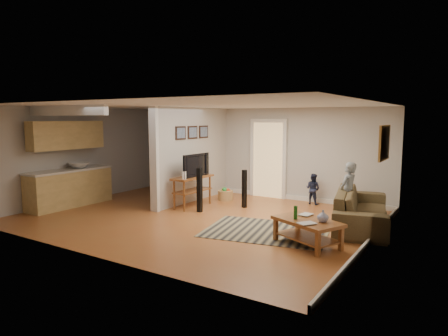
% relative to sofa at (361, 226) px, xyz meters
% --- Properties ---
extents(ground, '(7.50, 7.50, 0.00)m').
position_rel_sofa_xyz_m(ground, '(-3.30, -1.18, 0.00)').
color(ground, '#9B4F27').
rests_on(ground, ground).
extents(room_shell, '(7.54, 6.02, 2.52)m').
position_rel_sofa_xyz_m(room_shell, '(-4.37, -0.75, 1.46)').
color(room_shell, beige).
rests_on(room_shell, ground).
extents(area_rug, '(2.67, 2.17, 0.01)m').
position_rel_sofa_xyz_m(area_rug, '(-1.50, -1.38, 0.01)').
color(area_rug, black).
rests_on(area_rug, ground).
extents(sofa, '(1.51, 2.70, 0.74)m').
position_rel_sofa_xyz_m(sofa, '(0.00, 0.00, 0.00)').
color(sofa, '#3F341F').
rests_on(sofa, ground).
extents(coffee_table, '(1.36, 1.12, 0.70)m').
position_rel_sofa_xyz_m(coffee_table, '(-0.48, -1.79, 0.36)').
color(coffee_table, brown).
rests_on(coffee_table, ground).
extents(tv_console, '(0.48, 1.24, 1.06)m').
position_rel_sofa_xyz_m(tv_console, '(-4.04, -0.39, 0.70)').
color(tv_console, brown).
rests_on(tv_console, ground).
extents(speaker_left, '(0.11, 0.11, 1.05)m').
position_rel_sofa_xyz_m(speaker_left, '(-3.57, -0.75, 0.53)').
color(speaker_left, black).
rests_on(speaker_left, ground).
extents(speaker_right, '(0.13, 0.13, 0.95)m').
position_rel_sofa_xyz_m(speaker_right, '(-2.90, 0.22, 0.47)').
color(speaker_right, black).
rests_on(speaker_right, ground).
extents(toy_basket, '(0.41, 0.41, 0.36)m').
position_rel_sofa_xyz_m(toy_basket, '(-3.78, 0.74, 0.15)').
color(toy_basket, '#A98049').
rests_on(toy_basket, ground).
extents(child, '(0.42, 0.54, 1.32)m').
position_rel_sofa_xyz_m(child, '(-0.30, 0.03, 0.00)').
color(child, gray).
rests_on(child, ground).
extents(toddler, '(0.44, 0.37, 0.80)m').
position_rel_sofa_xyz_m(toddler, '(-1.59, 1.52, 0.00)').
color(toddler, '#1F2542').
rests_on(toddler, ground).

